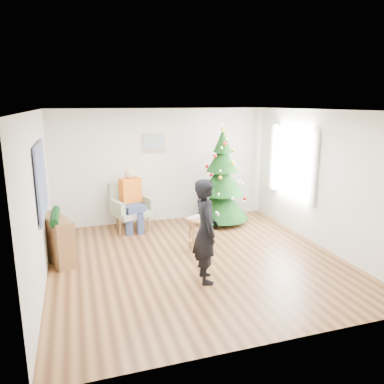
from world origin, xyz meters
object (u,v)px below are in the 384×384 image
object	(u,v)px
console	(57,239)
standing_man	(206,231)
stool	(197,234)
armchair	(131,212)
christmas_tree	(222,180)

from	to	relation	value
console	standing_man	bearing A→B (deg)	-53.95
stool	armchair	size ratio (longest dim) A/B	0.60
christmas_tree	stool	size ratio (longest dim) A/B	3.59
christmas_tree	console	xyz separation A→B (m)	(-3.55, -1.15, -0.60)
armchair	stool	bearing A→B (deg)	-77.70
armchair	console	world-z (taller)	armchair
christmas_tree	console	world-z (taller)	christmas_tree
armchair	console	size ratio (longest dim) A/B	1.03
christmas_tree	standing_man	size ratio (longest dim) A/B	1.38
christmas_tree	stool	distance (m)	1.90
console	stool	bearing A→B (deg)	-26.31
christmas_tree	console	size ratio (longest dim) A/B	2.23
christmas_tree	stool	bearing A→B (deg)	-126.97
christmas_tree	standing_man	distance (m)	2.96
christmas_tree	console	distance (m)	3.78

